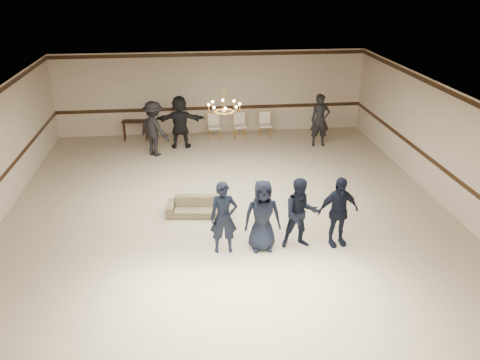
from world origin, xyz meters
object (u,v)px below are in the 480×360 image
(banquet_chair_left, at_px, (214,127))
(console_table, at_px, (135,130))
(boy_b, at_px, (262,216))
(boy_c, at_px, (301,214))
(banquet_chair_mid, at_px, (240,126))
(adult_right, at_px, (320,120))
(boy_a, at_px, (224,218))
(boy_d, at_px, (338,212))
(chandelier, at_px, (224,100))
(banquet_chair_right, at_px, (265,125))
(adult_left, at_px, (154,129))
(settee, at_px, (198,206))
(adult_mid, at_px, (180,122))

(banquet_chair_left, xyz_separation_m, console_table, (-3.00, 0.20, -0.10))
(boy_b, distance_m, console_table, 9.06)
(boy_c, bearing_deg, banquet_chair_mid, 93.08)
(boy_c, distance_m, adult_right, 7.28)
(boy_a, relative_size, boy_d, 1.00)
(chandelier, bearing_deg, banquet_chair_right, 68.66)
(chandelier, height_order, boy_a, chandelier)
(chandelier, relative_size, adult_left, 0.48)
(adult_right, height_order, banquet_chair_mid, adult_right)
(boy_b, height_order, adult_right, adult_right)
(boy_a, xyz_separation_m, banquet_chair_left, (0.30, 8.10, -0.39))
(adult_right, xyz_separation_m, banquet_chair_right, (-1.82, 1.20, -0.48))
(chandelier, distance_m, adult_left, 4.66)
(settee, bearing_deg, boy_b, -45.79)
(adult_left, bearing_deg, chandelier, 163.00)
(boy_c, bearing_deg, boy_a, 179.57)
(banquet_chair_mid, bearing_deg, adult_right, -27.97)
(boy_a, distance_m, boy_c, 1.80)
(chandelier, bearing_deg, settee, -128.60)
(boy_c, bearing_deg, adult_left, 118.68)
(adult_mid, bearing_deg, banquet_chair_right, -163.15)
(banquet_chair_left, relative_size, banquet_chair_mid, 1.00)
(chandelier, distance_m, boy_d, 4.30)
(chandelier, distance_m, boy_b, 3.61)
(boy_b, height_order, settee, boy_b)
(banquet_chair_right, bearing_deg, adult_left, -160.03)
(adult_mid, bearing_deg, banquet_chair_mid, -157.50)
(boy_a, xyz_separation_m, boy_b, (0.90, 0.00, 0.00))
(settee, xyz_separation_m, console_table, (-2.15, 6.40, 0.15))
(boy_c, relative_size, adult_left, 0.90)
(boy_a, bearing_deg, boy_b, 0.94)
(adult_left, height_order, console_table, adult_left)
(adult_left, bearing_deg, boy_a, 148.28)
(boy_b, height_order, boy_d, same)
(adult_left, bearing_deg, banquet_chair_left, -102.99)
(banquet_chair_right, bearing_deg, chandelier, -111.13)
(adult_mid, bearing_deg, chandelier, 109.26)
(adult_left, bearing_deg, adult_mid, -99.70)
(adult_mid, relative_size, banquet_chair_left, 1.99)
(settee, distance_m, adult_right, 6.88)
(adult_right, distance_m, console_table, 6.99)
(adult_mid, bearing_deg, banquet_chair_left, -144.78)
(adult_right, height_order, banquet_chair_left, adult_right)
(settee, bearing_deg, boy_c, -32.07)
(adult_left, bearing_deg, adult_right, -134.72)
(boy_a, relative_size, settee, 1.05)
(boy_d, relative_size, adult_right, 0.90)
(boy_d, height_order, settee, boy_d)
(banquet_chair_mid, height_order, console_table, banquet_chair_mid)
(boy_a, distance_m, console_table, 8.74)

